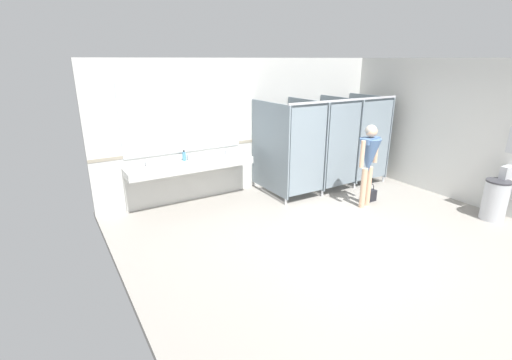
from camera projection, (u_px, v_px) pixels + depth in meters
name	position (u px, v px, depth m)	size (l,w,h in m)	color
ground_plane	(359.00, 247.00, 5.67)	(6.78, 7.00, 0.10)	gray
wall_back	(253.00, 125.00, 7.87)	(6.78, 0.12, 2.77)	silver
wall_side_right	(486.00, 136.00, 6.75)	(0.12, 7.00, 2.77)	silver
wall_back_tile_band	(255.00, 140.00, 7.92)	(6.78, 0.01, 0.06)	#9E937F
vanity_counter	(190.00, 172.00, 7.11)	(2.48, 0.54, 0.97)	silver
mirror_panel	(183.00, 117.00, 6.93)	(2.38, 0.02, 1.34)	silver
bathroom_stalls	(329.00, 142.00, 7.85)	(2.87, 1.35, 1.99)	gray
paper_towel_dispenser_lower	(506.00, 179.00, 6.46)	(0.36, 0.13, 0.50)	#B7BABF
trash_bin	(495.00, 200.00, 6.42)	(0.41, 0.41, 0.73)	#B7BABF
person_standing	(369.00, 156.00, 6.80)	(0.56, 0.47, 1.60)	#DBAD89
handbag	(369.00, 195.00, 7.30)	(0.30, 0.13, 0.38)	black
soap_dispenser	(184.00, 156.00, 7.04)	(0.07, 0.07, 0.21)	teal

